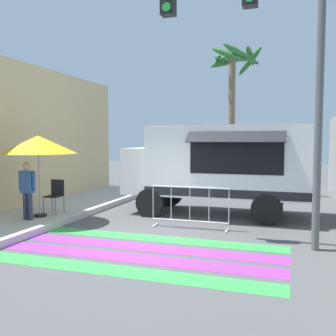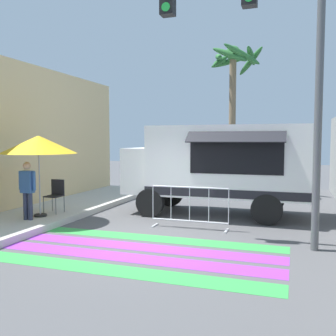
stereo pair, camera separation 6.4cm
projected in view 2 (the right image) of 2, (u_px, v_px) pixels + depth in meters
name	position (u px, v px, depth m)	size (l,w,h in m)	color
ground_plane	(146.00, 240.00, 8.71)	(60.00, 60.00, 0.00)	#4C4C4F
crosswalk_painted	(129.00, 251.00, 7.83)	(6.40, 2.84, 0.01)	green
food_truck	(217.00, 163.00, 11.61)	(5.73, 2.60, 2.77)	white
traffic_signal_pole	(255.00, 29.00, 7.98)	(4.27, 0.29, 6.68)	#515456
patio_umbrella	(39.00, 145.00, 10.46)	(2.12, 2.12, 2.29)	black
folding_chair	(56.00, 193.00, 11.14)	(0.44, 0.44, 0.98)	#4C4C51
vendor_person	(27.00, 187.00, 10.09)	(0.53, 0.21, 1.57)	#2D3347
barricade_front	(190.00, 208.00, 9.83)	(2.08, 0.44, 1.12)	#B7BABF
palm_tree	(234.00, 82.00, 15.55)	(2.41, 2.55, 6.23)	#7A664C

